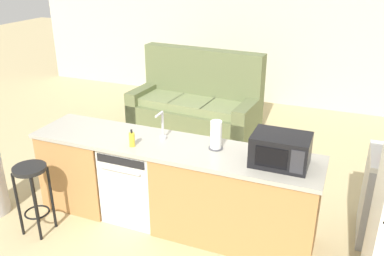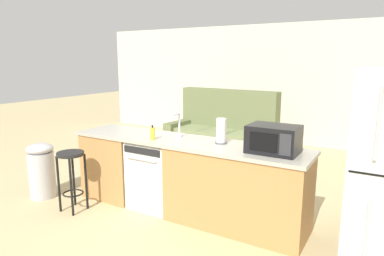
{
  "view_description": "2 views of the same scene",
  "coord_description": "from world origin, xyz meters",
  "px_view_note": "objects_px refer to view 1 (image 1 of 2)",
  "views": [
    {
      "loc": [
        1.69,
        -3.26,
        2.6
      ],
      "look_at": [
        0.26,
        0.3,
        0.98
      ],
      "focal_mm": 38.0,
      "sensor_mm": 36.0,
      "label": 1
    },
    {
      "loc": [
        2.23,
        -3.3,
        1.82
      ],
      "look_at": [
        0.11,
        0.25,
        1.0
      ],
      "focal_mm": 32.0,
      "sensor_mm": 36.0,
      "label": 2
    }
  ],
  "objects_px": {
    "paper_towel_roll": "(216,135)",
    "couch": "(197,106)",
    "microwave": "(281,150)",
    "soap_bottle": "(132,139)",
    "bar_stool": "(32,185)",
    "dishwasher": "(137,179)"
  },
  "relations": [
    {
      "from": "paper_towel_roll",
      "to": "couch",
      "type": "distance_m",
      "value": 2.69
    },
    {
      "from": "microwave",
      "to": "paper_towel_roll",
      "type": "bearing_deg",
      "value": 172.02
    },
    {
      "from": "bar_stool",
      "to": "couch",
      "type": "bearing_deg",
      "value": 80.6
    },
    {
      "from": "microwave",
      "to": "bar_stool",
      "type": "relative_size",
      "value": 0.68
    },
    {
      "from": "microwave",
      "to": "bar_stool",
      "type": "xyz_separation_m",
      "value": [
        -2.26,
        -0.65,
        -0.5
      ]
    },
    {
      "from": "couch",
      "to": "dishwasher",
      "type": "bearing_deg",
      "value": -83.42
    },
    {
      "from": "bar_stool",
      "to": "paper_towel_roll",
      "type": "bearing_deg",
      "value": 24.38
    },
    {
      "from": "paper_towel_roll",
      "to": "bar_stool",
      "type": "relative_size",
      "value": 0.38
    },
    {
      "from": "dishwasher",
      "to": "paper_towel_roll",
      "type": "bearing_deg",
      "value": 5.91
    },
    {
      "from": "microwave",
      "to": "couch",
      "type": "bearing_deg",
      "value": 125.5
    },
    {
      "from": "microwave",
      "to": "paper_towel_roll",
      "type": "distance_m",
      "value": 0.63
    },
    {
      "from": "microwave",
      "to": "couch",
      "type": "height_order",
      "value": "couch"
    },
    {
      "from": "soap_bottle",
      "to": "bar_stool",
      "type": "distance_m",
      "value": 1.09
    },
    {
      "from": "bar_stool",
      "to": "couch",
      "type": "xyz_separation_m",
      "value": [
        0.51,
        3.1,
        -0.14
      ]
    },
    {
      "from": "dishwasher",
      "to": "bar_stool",
      "type": "xyz_separation_m",
      "value": [
        -0.8,
        -0.65,
        0.11
      ]
    },
    {
      "from": "dishwasher",
      "to": "paper_towel_roll",
      "type": "distance_m",
      "value": 1.04
    },
    {
      "from": "soap_bottle",
      "to": "couch",
      "type": "distance_m",
      "value": 2.71
    },
    {
      "from": "dishwasher",
      "to": "couch",
      "type": "distance_m",
      "value": 2.47
    },
    {
      "from": "soap_bottle",
      "to": "couch",
      "type": "bearing_deg",
      "value": 97.66
    },
    {
      "from": "paper_towel_roll",
      "to": "couch",
      "type": "height_order",
      "value": "couch"
    },
    {
      "from": "dishwasher",
      "to": "microwave",
      "type": "relative_size",
      "value": 1.68
    },
    {
      "from": "dishwasher",
      "to": "soap_bottle",
      "type": "relative_size",
      "value": 4.77
    }
  ]
}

